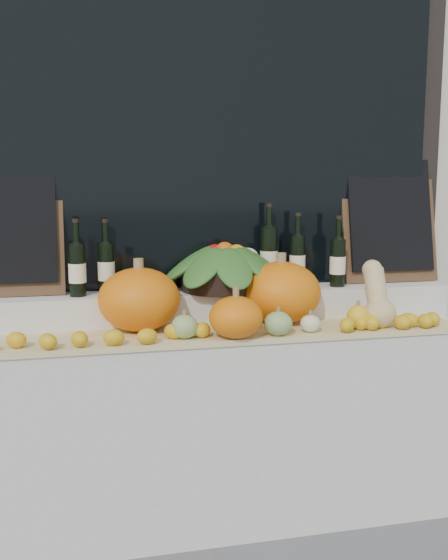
# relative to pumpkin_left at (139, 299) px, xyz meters

# --- Properties ---
(storefront_facade) EXTENTS (7.00, 0.94, 4.50)m
(storefront_facade) POSITION_rel_pumpkin_left_xyz_m (0.36, 0.75, 1.21)
(storefront_facade) COLOR beige
(storefront_facade) RESTS_ON ground
(display_sill) EXTENTS (2.30, 0.55, 0.88)m
(display_sill) POSITION_rel_pumpkin_left_xyz_m (0.36, 0.03, -0.60)
(display_sill) COLOR silver
(display_sill) RESTS_ON ground
(rear_tier) EXTENTS (2.30, 0.25, 0.16)m
(rear_tier) POSITION_rel_pumpkin_left_xyz_m (0.36, 0.18, -0.08)
(rear_tier) COLOR silver
(rear_tier) RESTS_ON display_sill
(straw_bedding) EXTENTS (2.10, 0.32, 0.02)m
(straw_bedding) POSITION_rel_pumpkin_left_xyz_m (0.36, -0.10, -0.15)
(straw_bedding) COLOR tan
(straw_bedding) RESTS_ON display_sill
(pumpkin_left) EXTENTS (0.39, 0.39, 0.27)m
(pumpkin_left) POSITION_rel_pumpkin_left_xyz_m (0.00, 0.00, 0.00)
(pumpkin_left) COLOR orange
(pumpkin_left) RESTS_ON straw_bedding
(pumpkin_right) EXTENTS (0.46, 0.46, 0.28)m
(pumpkin_right) POSITION_rel_pumpkin_left_xyz_m (0.64, 0.01, 0.00)
(pumpkin_right) COLOR orange
(pumpkin_right) RESTS_ON straw_bedding
(pumpkin_center) EXTENTS (0.26, 0.26, 0.17)m
(pumpkin_center) POSITION_rel_pumpkin_left_xyz_m (0.37, -0.22, -0.05)
(pumpkin_center) COLOR orange
(pumpkin_center) RESTS_ON straw_bedding
(butternut_squash) EXTENTS (0.14, 0.21, 0.29)m
(butternut_squash) POSITION_rel_pumpkin_left_xyz_m (1.04, -0.14, -0.01)
(butternut_squash) COLOR #D8BA7F
(butternut_squash) RESTS_ON straw_bedding
(decorative_gourds) EXTENTS (0.87, 0.16, 0.17)m
(decorative_gourds) POSITION_rel_pumpkin_left_xyz_m (0.48, -0.19, -0.08)
(decorative_gourds) COLOR #2E6A20
(decorative_gourds) RESTS_ON straw_bedding
(lemon_heap) EXTENTS (2.20, 0.16, 0.06)m
(lemon_heap) POSITION_rel_pumpkin_left_xyz_m (0.36, -0.21, -0.10)
(lemon_heap) COLOR gold
(lemon_heap) RESTS_ON straw_bedding
(produce_bowl) EXTENTS (0.62, 0.62, 0.24)m
(produce_bowl) POSITION_rel_pumpkin_left_xyz_m (0.41, 0.16, 0.11)
(produce_bowl) COLOR black
(produce_bowl) RESTS_ON rear_tier
(wine_bottle_far_left) EXTENTS (0.08, 0.08, 0.34)m
(wine_bottle_far_left) POSITION_rel_pumpkin_left_xyz_m (-0.25, 0.15, 0.12)
(wine_bottle_far_left) COLOR black
(wine_bottle_far_left) RESTS_ON rear_tier
(wine_bottle_near_left) EXTENTS (0.08, 0.08, 0.34)m
(wine_bottle_near_left) POSITION_rel_pumpkin_left_xyz_m (-0.13, 0.21, 0.11)
(wine_bottle_near_left) COLOR black
(wine_bottle_near_left) RESTS_ON rear_tier
(wine_bottle_tall) EXTENTS (0.08, 0.08, 0.40)m
(wine_bottle_tall) POSITION_rel_pumpkin_left_xyz_m (0.64, 0.20, 0.14)
(wine_bottle_tall) COLOR black
(wine_bottle_tall) RESTS_ON rear_tier
(wine_bottle_near_right) EXTENTS (0.08, 0.08, 0.35)m
(wine_bottle_near_right) POSITION_rel_pumpkin_left_xyz_m (0.77, 0.18, 0.12)
(wine_bottle_near_right) COLOR black
(wine_bottle_near_right) RESTS_ON rear_tier
(wine_bottle_far_right) EXTENTS (0.08, 0.08, 0.34)m
(wine_bottle_far_right) POSITION_rel_pumpkin_left_xyz_m (0.97, 0.14, 0.12)
(wine_bottle_far_right) COLOR black
(wine_bottle_far_right) RESTS_ON rear_tier
(chalkboard_left) EXTENTS (0.50, 0.15, 0.61)m
(chalkboard_left) POSITION_rel_pumpkin_left_xyz_m (-0.56, 0.24, 0.32)
(chalkboard_left) COLOR #4C331E
(chalkboard_left) RESTS_ON rear_tier
(chalkboard_right) EXTENTS (0.50, 0.15, 0.61)m
(chalkboard_right) POSITION_rel_pumpkin_left_xyz_m (1.28, 0.24, 0.32)
(chalkboard_right) COLOR #4C331E
(chalkboard_right) RESTS_ON rear_tier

